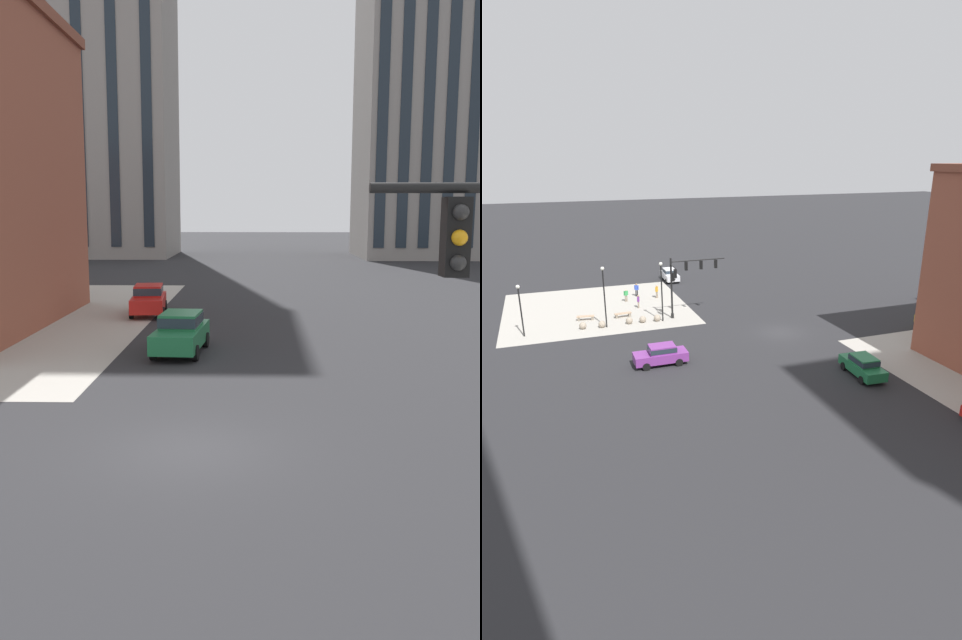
{
  "view_description": "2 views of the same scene",
  "coord_description": "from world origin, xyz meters",
  "views": [
    {
      "loc": [
        1.63,
        -15.75,
        5.85
      ],
      "look_at": [
        1.04,
        6.91,
        2.11
      ],
      "focal_mm": 37.74,
      "sensor_mm": 36.0,
      "label": 1
    },
    {
      "loc": [
        21.03,
        40.48,
        16.42
      ],
      "look_at": [
        7.74,
        4.4,
        3.55
      ],
      "focal_mm": 27.49,
      "sensor_mm": 36.0,
      "label": 2
    }
  ],
  "objects": [
    {
      "name": "car_main_northbound_far",
      "position": [
        -1.5,
        11.26,
        0.92
      ],
      "size": [
        2.13,
        4.51,
        1.68
      ],
      "color": "#1E6B3D",
      "rests_on": "ground"
    },
    {
      "name": "ground_plane",
      "position": [
        0.0,
        0.0,
        0.0
      ],
      "size": [
        320.0,
        320.0,
        0.0
      ],
      "primitive_type": "plane",
      "color": "#262628"
    },
    {
      "name": "car_main_southbound_near",
      "position": [
        -4.45,
        21.36,
        0.92
      ],
      "size": [
        2.18,
        4.54,
        1.68
      ],
      "color": "red",
      "rests_on": "ground"
    }
  ]
}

